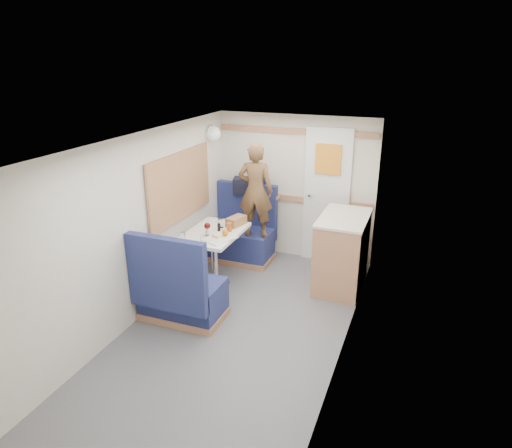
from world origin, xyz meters
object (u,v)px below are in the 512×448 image
at_px(galley_counter, 342,251).
at_px(tumbler_right, 220,223).
at_px(dinette_table, 214,243).
at_px(tray, 220,238).
at_px(duffel_bag, 250,186).
at_px(wine_glass, 207,226).
at_px(bread_loaf, 236,221).
at_px(bench_near, 180,295).
at_px(tumbler_left, 183,236).
at_px(cheese_block, 217,236).
at_px(bench_far, 242,238).
at_px(salt_grinder, 207,231).
at_px(beer_glass, 229,227).
at_px(pepper_grinder, 219,227).
at_px(dome_light, 213,133).
at_px(orange_fruit, 225,233).
at_px(person, 256,191).

bearing_deg(galley_counter, tumbler_right, -165.04).
height_order(dinette_table, tray, tray).
relative_size(duffel_bag, tray, 1.25).
xyz_separation_m(dinette_table, wine_glass, (-0.00, -0.16, 0.28)).
bearing_deg(bread_loaf, bench_near, -98.15).
relative_size(tumbler_left, tumbler_right, 0.89).
bearing_deg(galley_counter, duffel_bag, 158.47).
relative_size(dinette_table, cheese_block, 9.48).
relative_size(bench_far, wine_glass, 6.25).
relative_size(dinette_table, galley_counter, 1.00).
xyz_separation_m(tumbler_left, salt_grinder, (0.17, 0.26, -0.00)).
xyz_separation_m(galley_counter, beer_glass, (-1.30, -0.46, 0.31)).
xyz_separation_m(wine_glass, salt_grinder, (-0.03, 0.05, -0.08)).
height_order(tumbler_left, pepper_grinder, tumbler_left).
distance_m(dome_light, tumbler_right, 1.26).
bearing_deg(salt_grinder, wine_glass, -54.80).
bearing_deg(dome_light, pepper_grinder, -61.32).
bearing_deg(bench_near, wine_glass, 90.17).
distance_m(cheese_block, beer_glass, 0.28).
height_order(duffel_bag, wine_glass, duffel_bag).
bearing_deg(orange_fruit, bread_loaf, 95.14).
xyz_separation_m(duffel_bag, beer_glass, (0.15, -1.03, -0.23)).
distance_m(wine_glass, tumbler_left, 0.31).
distance_m(dinette_table, galley_counter, 1.57).
distance_m(duffel_bag, salt_grinder, 1.25).
bearing_deg(galley_counter, dome_light, 170.82).
height_order(bench_far, wine_glass, bench_far).
xyz_separation_m(tumbler_left, tumbler_right, (0.22, 0.54, 0.01)).
height_order(bench_far, bench_near, same).
bearing_deg(wine_glass, dinette_table, 89.23).
distance_m(bench_far, duffel_bag, 0.75).
bearing_deg(tumbler_left, beer_glass, 50.89).
bearing_deg(bench_far, orange_fruit, -78.16).
xyz_separation_m(bench_far, cheese_block, (0.13, -1.06, 0.45)).
bearing_deg(galley_counter, beer_glass, -160.44).
distance_m(orange_fruit, wine_glass, 0.22).
height_order(person, duffel_bag, person).
bearing_deg(wine_glass, beer_glass, 55.20).
height_order(dinette_table, pepper_grinder, pepper_grinder).
distance_m(wine_glass, salt_grinder, 0.09).
distance_m(bench_far, dome_light, 1.50).
distance_m(duffel_bag, tray, 1.35).
height_order(bench_far, tumbler_left, bench_far).
bearing_deg(tumbler_right, tumbler_left, -112.59).
height_order(galley_counter, orange_fruit, galley_counter).
distance_m(tray, beer_glass, 0.28).
bearing_deg(dinette_table, pepper_grinder, 39.81).
bearing_deg(duffel_bag, pepper_grinder, -103.81).
distance_m(person, cheese_block, 0.95).
distance_m(bench_near, cheese_block, 0.82).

